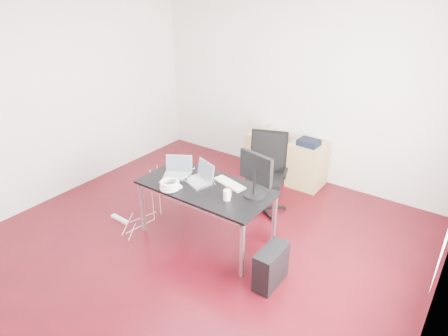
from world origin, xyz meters
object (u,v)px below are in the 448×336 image
Objects in this scene: office_chair at (266,169)px; desk at (206,190)px; pc_tower at (271,267)px; filing_cabinet_left at (266,153)px; filing_cabinet_right at (307,164)px.

desk is at bearing -122.85° from office_chair.
desk is 3.56× the size of pc_tower.
office_chair is at bearing -60.33° from filing_cabinet_left.
desk is 2.06m from filing_cabinet_left.
filing_cabinet_right is at bearing 0.00° from filing_cabinet_left.
filing_cabinet_left is 1.00× the size of filing_cabinet_right.
filing_cabinet_left is (-0.55, 0.97, -0.26)m from office_chair.
desk is 2.07m from filing_cabinet_right.
office_chair is 1.14m from filing_cabinet_left.
office_chair reaches higher than desk.
pc_tower is at bearing -13.96° from desk.
filing_cabinet_left is (-0.32, 2.01, -0.33)m from desk.
pc_tower is at bearing -77.95° from office_chair.
pc_tower is (0.83, -1.30, -0.39)m from office_chair.
pc_tower is (1.38, -2.27, -0.13)m from filing_cabinet_left.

